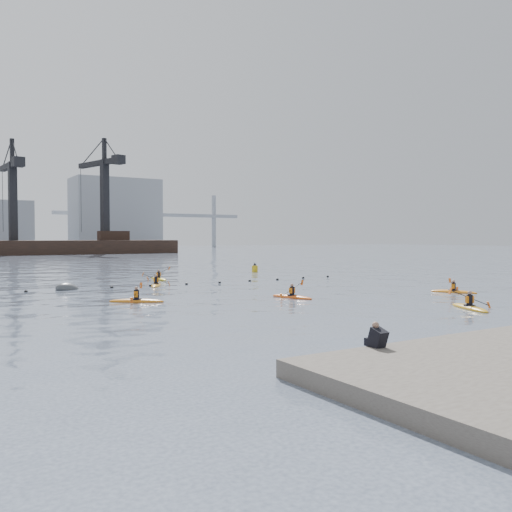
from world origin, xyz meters
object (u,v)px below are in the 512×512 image
Objects in this scene: kayaker_1 at (470,307)px; kayaker_0 at (292,296)px; kayaker_5 at (159,279)px; kayaker_4 at (453,291)px; mooring_buoy at (68,290)px; nav_buoy at (255,269)px; kayaker_2 at (136,300)px; kayaker_3 at (156,285)px.

kayaker_0 is at bearing 142.01° from kayaker_1.
kayaker_4 is at bearing -59.17° from kayaker_5.
kayaker_5 is 10.59m from mooring_buoy.
nav_buoy is (6.36, 32.09, 0.25)m from kayaker_1.
kayaker_0 is 1.67× the size of mooring_buoy.
kayaker_5 is (-1.67, 18.27, 0.00)m from kayaker_0.
kayaker_1 reaches higher than kayaker_0.
kayaker_0 is 11.80m from kayaker_4.
mooring_buoy is 1.64× the size of nav_buoy.
kayaker_1 reaches higher than kayaker_4.
kayaker_5 reaches higher than kayaker_0.
kayaker_2 is at bearing -116.22° from kayaker_5.
kayaker_2 is 10.06m from mooring_buoy.
kayaker_5 reaches higher than kayaker_2.
kayaker_5 is at bearing 30.32° from mooring_buoy.
nav_buoy reaches higher than mooring_buoy.
mooring_buoy is at bearing -149.96° from kayaker_5.
kayaker_1 is at bearing -76.72° from kayaker_5.
kayaker_0 is at bearing -43.74° from kayaker_3.
nav_buoy is (22.14, 9.87, 0.36)m from mooring_buoy.
nav_buoy is at bearing 24.03° from mooring_buoy.
mooring_buoy is (-1.72, 9.91, -0.10)m from kayaker_2.
nav_buoy is (13.00, 4.53, 0.26)m from kayaker_5.
kayaker_2 is at bearing 147.05° from kayaker_0.
kayaker_4 is 0.96× the size of kayaker_5.
kayaker_5 is at bearing 94.31° from kayaker_3.
nav_buoy is (11.33, 22.80, 0.26)m from kayaker_0.
kayaker_3 reaches higher than mooring_buoy.
kayaker_2 is at bearing -89.79° from kayaker_3.
kayaker_5 is (-13.00, 21.56, 0.00)m from kayaker_4.
kayaker_4 is (20.43, -6.30, -0.00)m from kayaker_2.
kayaker_5 is at bearing 127.42° from kayaker_1.
kayaker_2 is 21.38m from kayaker_4.
kayaker_2 is 1.58× the size of mooring_buoy.
nav_buoy is at bearing -11.45° from kayaker_2.
kayaker_1 is at bearing -101.20° from nav_buoy.
kayaker_1 is 23.60m from kayaker_3.
kayaker_0 reaches higher than nav_buoy.
kayaker_5 is at bearing -160.79° from nav_buoy.
kayaker_5 is (7.42, 15.26, -0.00)m from kayaker_2.
kayaker_3 is 6.64m from mooring_buoy.
kayaker_3 is (-9.16, 21.75, -0.01)m from kayaker_1.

